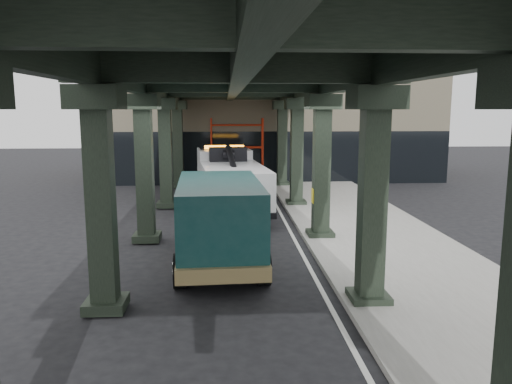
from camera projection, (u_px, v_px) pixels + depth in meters
name	position (u px, v px, depth m)	size (l,w,h in m)	color
ground	(249.00, 257.00, 15.38)	(90.00, 90.00, 0.00)	black
sidewalk	(373.00, 236.00, 17.61)	(5.00, 40.00, 0.15)	gray
lane_stripe	(294.00, 239.00, 17.45)	(0.12, 38.00, 0.01)	silver
viaduct	(233.00, 80.00, 16.43)	(7.40, 32.00, 6.40)	black
building	(264.00, 117.00, 34.54)	(22.00, 10.00, 8.00)	#C6B793
scaffolding	(237.00, 150.00, 29.46)	(3.08, 0.88, 4.00)	red
tow_truck	(229.00, 178.00, 22.55)	(3.38, 9.12, 2.92)	black
towed_van	(219.00, 219.00, 14.54)	(2.73, 6.29, 2.51)	#103939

